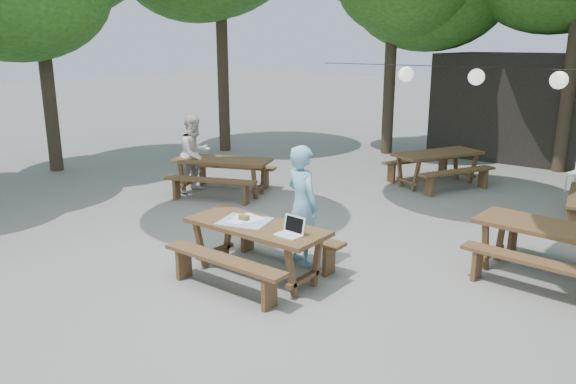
{
  "coord_description": "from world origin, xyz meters",
  "views": [
    {
      "loc": [
        3.92,
        -5.86,
        3.14
      ],
      "look_at": [
        -0.76,
        0.26,
        1.05
      ],
      "focal_mm": 35.0,
      "sensor_mm": 36.0,
      "label": 1
    }
  ],
  "objects_px": {
    "picnic_table_nw": "(223,176)",
    "woman": "(302,206)",
    "main_picnic_table": "(257,250)",
    "second_person": "(195,154)"
  },
  "relations": [
    {
      "from": "picnic_table_nw",
      "to": "second_person",
      "type": "distance_m",
      "value": 0.76
    },
    {
      "from": "second_person",
      "to": "picnic_table_nw",
      "type": "bearing_deg",
      "value": -70.88
    },
    {
      "from": "main_picnic_table",
      "to": "picnic_table_nw",
      "type": "bearing_deg",
      "value": 139.86
    },
    {
      "from": "main_picnic_table",
      "to": "picnic_table_nw",
      "type": "xyz_separation_m",
      "value": [
        -3.37,
        2.84,
        0.0
      ]
    },
    {
      "from": "picnic_table_nw",
      "to": "second_person",
      "type": "xyz_separation_m",
      "value": [
        -0.6,
        -0.19,
        0.43
      ]
    },
    {
      "from": "main_picnic_table",
      "to": "second_person",
      "type": "distance_m",
      "value": 4.79
    },
    {
      "from": "main_picnic_table",
      "to": "woman",
      "type": "relative_size",
      "value": 1.15
    },
    {
      "from": "picnic_table_nw",
      "to": "woman",
      "type": "distance_m",
      "value": 4.17
    },
    {
      "from": "main_picnic_table",
      "to": "second_person",
      "type": "height_order",
      "value": "second_person"
    },
    {
      "from": "picnic_table_nw",
      "to": "woman",
      "type": "xyz_separation_m",
      "value": [
        3.58,
        -2.08,
        0.48
      ]
    }
  ]
}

